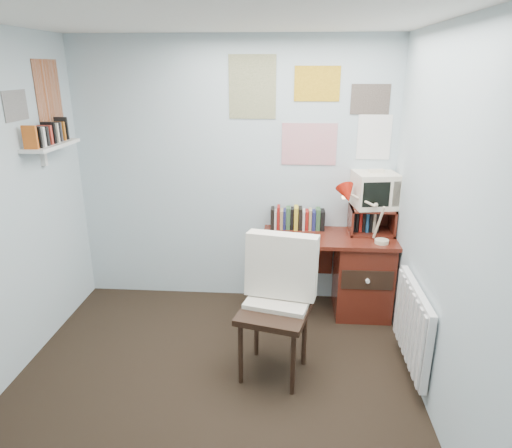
# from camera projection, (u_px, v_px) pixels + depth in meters

# --- Properties ---
(ground) EXTENTS (3.50, 3.50, 0.00)m
(ground) POSITION_uv_depth(u_px,v_px,m) (206.00, 414.00, 3.07)
(ground) COLOR black
(ground) RESTS_ON ground
(back_wall) EXTENTS (3.00, 0.02, 2.50)m
(back_wall) POSITION_uv_depth(u_px,v_px,m) (234.00, 175.00, 4.32)
(back_wall) COLOR silver
(back_wall) RESTS_ON ground
(right_wall) EXTENTS (0.02, 3.50, 2.50)m
(right_wall) POSITION_uv_depth(u_px,v_px,m) (461.00, 249.00, 2.56)
(right_wall) COLOR silver
(right_wall) RESTS_ON ground
(ceiling) EXTENTS (3.00, 3.50, 0.02)m
(ceiling) POSITION_uv_depth(u_px,v_px,m) (188.00, 7.00, 2.26)
(ceiling) COLOR white
(ceiling) RESTS_ON back_wall
(desk) EXTENTS (1.20, 0.55, 0.76)m
(desk) POSITION_uv_depth(u_px,v_px,m) (356.00, 272.00, 4.26)
(desk) COLOR #561E13
(desk) RESTS_ON ground
(desk_chair) EXTENTS (0.64, 0.62, 1.03)m
(desk_chair) POSITION_uv_depth(u_px,v_px,m) (274.00, 313.00, 3.33)
(desk_chair) COLOR black
(desk_chair) RESTS_ON ground
(desk_lamp) EXTENTS (0.35, 0.32, 0.44)m
(desk_lamp) POSITION_uv_depth(u_px,v_px,m) (384.00, 219.00, 3.91)
(desk_lamp) COLOR #B0190B
(desk_lamp) RESTS_ON desk
(tv_riser) EXTENTS (0.40, 0.30, 0.25)m
(tv_riser) POSITION_uv_depth(u_px,v_px,m) (371.00, 220.00, 4.20)
(tv_riser) COLOR #561E13
(tv_riser) RESTS_ON desk
(crt_tv) EXTENTS (0.42, 0.39, 0.35)m
(crt_tv) POSITION_uv_depth(u_px,v_px,m) (375.00, 188.00, 4.12)
(crt_tv) COLOR #EEE1C7
(crt_tv) RESTS_ON tv_riser
(book_row) EXTENTS (0.60, 0.14, 0.22)m
(book_row) POSITION_uv_depth(u_px,v_px,m) (302.00, 218.00, 4.31)
(book_row) COLOR #561E13
(book_row) RESTS_ON desk
(radiator) EXTENTS (0.09, 0.80, 0.60)m
(radiator) POSITION_uv_depth(u_px,v_px,m) (413.00, 325.00, 3.35)
(radiator) COLOR white
(radiator) RESTS_ON right_wall
(wall_shelf) EXTENTS (0.20, 0.62, 0.24)m
(wall_shelf) POSITION_uv_depth(u_px,v_px,m) (51.00, 145.00, 3.68)
(wall_shelf) COLOR white
(wall_shelf) RESTS_ON left_wall
(posters_back) EXTENTS (1.20, 0.01, 0.90)m
(posters_back) POSITION_uv_depth(u_px,v_px,m) (310.00, 111.00, 4.07)
(posters_back) COLOR white
(posters_back) RESTS_ON back_wall
(posters_left) EXTENTS (0.01, 0.70, 0.60)m
(posters_left) POSITION_uv_depth(u_px,v_px,m) (33.00, 96.00, 3.56)
(posters_left) COLOR white
(posters_left) RESTS_ON left_wall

